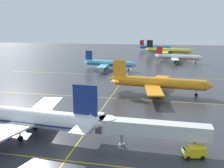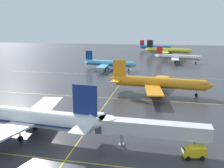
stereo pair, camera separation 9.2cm
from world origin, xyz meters
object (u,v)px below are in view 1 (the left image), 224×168
(airliner_second_row, at_px, (158,83))
(airliner_distant_taxiway, at_px, (154,47))
(airliner_far_left_stand, at_px, (178,57))
(jet_bridge, at_px, (144,128))
(airliner_front_gate, at_px, (21,117))
(airliner_third_row, at_px, (109,63))
(airliner_far_right_stand, at_px, (168,51))
(service_truck_catering, at_px, (194,152))

(airliner_second_row, height_order, airliner_distant_taxiway, airliner_second_row)
(airliner_far_left_stand, height_order, jet_bridge, airliner_far_left_stand)
(airliner_second_row, bearing_deg, jet_bridge, -92.98)
(airliner_front_gate, relative_size, airliner_third_row, 1.22)
(airliner_second_row, bearing_deg, airliner_front_gate, -125.66)
(airliner_far_right_stand, distance_m, airliner_distant_taxiway, 44.38)
(airliner_far_left_stand, bearing_deg, service_truck_catering, -92.45)
(airliner_third_row, distance_m, service_truck_catering, 94.96)
(airliner_far_right_stand, distance_m, service_truck_catering, 163.59)
(airliner_front_gate, distance_m, airliner_second_row, 49.55)
(jet_bridge, bearing_deg, airliner_far_left_stand, 83.25)
(airliner_second_row, height_order, airliner_far_left_stand, airliner_second_row)
(airliner_second_row, xyz_separation_m, airliner_far_right_stand, (6.95, 120.81, 0.38))
(airliner_third_row, height_order, jet_bridge, airliner_third_row)
(airliner_second_row, distance_m, airliner_distant_taxiway, 163.56)
(airliner_far_left_stand, distance_m, service_truck_catering, 125.52)
(airliner_front_gate, height_order, airliner_third_row, airliner_front_gate)
(airliner_far_left_stand, xyz_separation_m, service_truck_catering, (-5.37, -125.39, -2.35))
(airliner_third_row, bearing_deg, airliner_far_left_stand, 42.79)
(airliner_far_left_stand, xyz_separation_m, jet_bridge, (-14.59, -123.23, 0.53))
(airliner_far_right_stand, height_order, airliner_distant_taxiway, airliner_far_right_stand)
(service_truck_catering, bearing_deg, airliner_front_gate, 176.04)
(airliner_front_gate, relative_size, airliner_far_left_stand, 1.21)
(airliner_front_gate, height_order, airliner_distant_taxiway, airliner_front_gate)
(airliner_far_left_stand, relative_size, airliner_distant_taxiway, 0.98)
(airliner_distant_taxiway, bearing_deg, service_truck_catering, -86.57)
(airliner_third_row, height_order, service_truck_catering, airliner_third_row)
(airliner_front_gate, distance_m, airliner_far_right_stand, 165.01)
(airliner_front_gate, bearing_deg, service_truck_catering, -3.96)
(airliner_far_left_stand, bearing_deg, airliner_far_right_stand, 98.23)
(airliner_front_gate, bearing_deg, jet_bridge, -0.72)
(airliner_front_gate, xyz_separation_m, airliner_far_right_stand, (35.83, 161.07, 0.11))
(airliner_far_right_stand, bearing_deg, jet_bridge, -93.21)
(airliner_second_row, distance_m, airliner_far_right_stand, 121.01)
(airliner_far_right_stand, xyz_separation_m, airliner_distant_taxiway, (-12.19, 42.66, -0.76))
(airliner_distant_taxiway, bearing_deg, airliner_far_left_stand, -77.64)
(airliner_third_row, bearing_deg, service_truck_catering, -68.64)
(airliner_front_gate, xyz_separation_m, jet_bridge, (26.77, -0.34, -0.15))
(jet_bridge, bearing_deg, service_truck_catering, -13.15)
(airliner_far_left_stand, bearing_deg, jet_bridge, -96.75)
(airliner_front_gate, bearing_deg, airliner_distant_taxiway, 83.38)
(airliner_front_gate, height_order, jet_bridge, airliner_front_gate)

